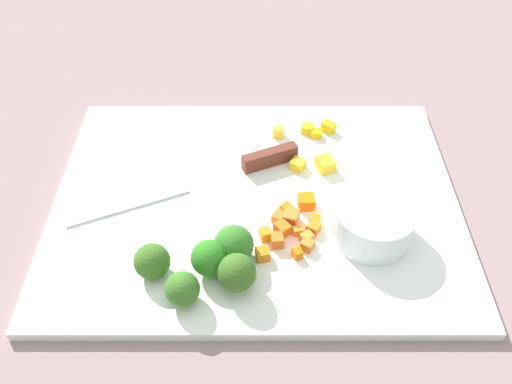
{
  "coord_description": "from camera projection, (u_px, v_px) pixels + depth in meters",
  "views": [
    {
      "loc": [
        0.0,
        -0.45,
        0.48
      ],
      "look_at": [
        0.0,
        0.0,
        0.02
      ],
      "focal_mm": 37.56,
      "sensor_mm": 36.0,
      "label": 1
    }
  ],
  "objects": [
    {
      "name": "broccoli_floret_4",
      "position": [
        209.0,
        258.0,
        0.56
      ],
      "size": [
        0.04,
        0.04,
        0.04
      ],
      "color": "#85C05E",
      "rests_on": "cutting_board"
    },
    {
      "name": "pepper_dice_2",
      "position": [
        325.0,
        164.0,
        0.68
      ],
      "size": [
        0.03,
        0.03,
        0.02
      ],
      "primitive_type": "cube",
      "rotation": [
        0.0,
        0.0,
        0.37
      ],
      "color": "yellow",
      "rests_on": "cutting_board"
    },
    {
      "name": "broccoli_floret_2",
      "position": [
        182.0,
        289.0,
        0.53
      ],
      "size": [
        0.04,
        0.04,
        0.04
      ],
      "color": "#88B757",
      "rests_on": "cutting_board"
    },
    {
      "name": "carrot_dice_5",
      "position": [
        262.0,
        254.0,
        0.58
      ],
      "size": [
        0.02,
        0.02,
        0.01
      ],
      "primitive_type": "cube",
      "rotation": [
        0.0,
        0.0,
        0.23
      ],
      "color": "orange",
      "rests_on": "cutting_board"
    },
    {
      "name": "chef_knife",
      "position": [
        233.0,
        169.0,
        0.67
      ],
      "size": [
        0.28,
        0.13,
        0.02
      ],
      "rotation": [
        0.0,
        0.0,
        3.54
      ],
      "color": "silver",
      "rests_on": "cutting_board"
    },
    {
      "name": "carrot_dice_3",
      "position": [
        314.0,
        228.0,
        0.61
      ],
      "size": [
        0.02,
        0.02,
        0.01
      ],
      "primitive_type": "cube",
      "rotation": [
        0.0,
        0.0,
        0.99
      ],
      "color": "orange",
      "rests_on": "cutting_board"
    },
    {
      "name": "pepper_dice_4",
      "position": [
        329.0,
        127.0,
        0.73
      ],
      "size": [
        0.02,
        0.02,
        0.01
      ],
      "primitive_type": "cube",
      "rotation": [
        0.0,
        0.0,
        2.47
      ],
      "color": "yellow",
      "rests_on": "cutting_board"
    },
    {
      "name": "broccoli_floret_1",
      "position": [
        152.0,
        261.0,
        0.56
      ],
      "size": [
        0.04,
        0.04,
        0.04
      ],
      "color": "#87B559",
      "rests_on": "cutting_board"
    },
    {
      "name": "pepper_dice_0",
      "position": [
        298.0,
        165.0,
        0.68
      ],
      "size": [
        0.02,
        0.02,
        0.01
      ],
      "primitive_type": "cube",
      "rotation": [
        0.0,
        0.0,
        0.97
      ],
      "color": "yellow",
      "rests_on": "cutting_board"
    },
    {
      "name": "ground_plane",
      "position": [
        256.0,
        205.0,
        0.66
      ],
      "size": [
        4.0,
        4.0,
        0.0
      ],
      "primitive_type": "plane",
      "color": "gray"
    },
    {
      "name": "carrot_dice_12",
      "position": [
        307.0,
        238.0,
        0.6
      ],
      "size": [
        0.02,
        0.02,
        0.01
      ],
      "primitive_type": "cube",
      "rotation": [
        0.0,
        0.0,
        2.14
      ],
      "color": "orange",
      "rests_on": "cutting_board"
    },
    {
      "name": "carrot_dice_7",
      "position": [
        291.0,
        217.0,
        0.62
      ],
      "size": [
        0.02,
        0.02,
        0.02
      ],
      "primitive_type": "cube",
      "rotation": [
        0.0,
        0.0,
        2.83
      ],
      "color": "orange",
      "rests_on": "cutting_board"
    },
    {
      "name": "carrot_dice_13",
      "position": [
        277.0,
        240.0,
        0.59
      ],
      "size": [
        0.01,
        0.02,
        0.01
      ],
      "primitive_type": "cube",
      "rotation": [
        0.0,
        0.0,
        0.09
      ],
      "color": "orange",
      "rests_on": "cutting_board"
    },
    {
      "name": "pepper_dice_3",
      "position": [
        279.0,
        132.0,
        0.73
      ],
      "size": [
        0.02,
        0.02,
        0.01
      ],
      "primitive_type": "cube",
      "rotation": [
        0.0,
        0.0,
        1.35
      ],
      "color": "yellow",
      "rests_on": "cutting_board"
    },
    {
      "name": "carrot_dice_10",
      "position": [
        298.0,
        231.0,
        0.61
      ],
      "size": [
        0.01,
        0.01,
        0.01
      ],
      "primitive_type": "cube",
      "rotation": [
        0.0,
        0.0,
        0.16
      ],
      "color": "orange",
      "rests_on": "cutting_board"
    },
    {
      "name": "prep_bowl",
      "position": [
        373.0,
        222.0,
        0.59
      ],
      "size": [
        0.09,
        0.09,
        0.04
      ],
      "primitive_type": "cylinder",
      "color": "white",
      "rests_on": "cutting_board"
    },
    {
      "name": "carrot_dice_2",
      "position": [
        265.0,
        234.0,
        0.6
      ],
      "size": [
        0.02,
        0.02,
        0.01
      ],
      "primitive_type": "cube",
      "rotation": [
        0.0,
        0.0,
        0.29
      ],
      "color": "orange",
      "rests_on": "cutting_board"
    },
    {
      "name": "carrot_dice_1",
      "position": [
        306.0,
        202.0,
        0.63
      ],
      "size": [
        0.02,
        0.02,
        0.02
      ],
      "primitive_type": "cube",
      "rotation": [
        0.0,
        0.0,
        0.06
      ],
      "color": "orange",
      "rests_on": "cutting_board"
    },
    {
      "name": "carrot_dice_0",
      "position": [
        297.0,
        253.0,
        0.58
      ],
      "size": [
        0.01,
        0.01,
        0.01
      ],
      "primitive_type": "cube",
      "rotation": [
        0.0,
        0.0,
        0.36
      ],
      "color": "orange",
      "rests_on": "cutting_board"
    },
    {
      "name": "carrot_dice_6",
      "position": [
        315.0,
        220.0,
        0.62
      ],
      "size": [
        0.01,
        0.01,
        0.01
      ],
      "primitive_type": "cube",
      "rotation": [
        0.0,
        0.0,
        1.33
      ],
      "color": "orange",
      "rests_on": "cutting_board"
    },
    {
      "name": "carrot_dice_4",
      "position": [
        307.0,
        245.0,
        0.59
      ],
      "size": [
        0.02,
        0.02,
        0.01
      ],
      "primitive_type": "cube",
      "rotation": [
        0.0,
        0.0,
        1.02
      ],
      "color": "orange",
      "rests_on": "cutting_board"
    },
    {
      "name": "broccoli_floret_0",
      "position": [
        237.0,
        273.0,
        0.54
      ],
      "size": [
        0.04,
        0.04,
        0.05
      ],
      "color": "#8AB556",
      "rests_on": "cutting_board"
    },
    {
      "name": "cutting_board",
      "position": [
        256.0,
        201.0,
        0.65
      ],
      "size": [
        0.49,
        0.37,
        0.01
      ],
      "primitive_type": "cube",
      "color": "white",
      "rests_on": "ground_plane"
    },
    {
      "name": "carrot_dice_9",
      "position": [
        282.0,
        229.0,
        0.6
      ],
      "size": [
        0.02,
        0.02,
        0.01
      ],
      "primitive_type": "cube",
      "rotation": [
        0.0,
        0.0,
        0.65
      ],
      "color": "orange",
      "rests_on": "cutting_board"
    },
    {
      "name": "carrot_dice_11",
      "position": [
        286.0,
        209.0,
        0.63
      ],
      "size": [
        0.02,
        0.02,
        0.01
      ],
      "primitive_type": "cube",
      "rotation": [
        0.0,
        0.0,
        0.68
      ],
      "color": "orange",
      "rests_on": "cutting_board"
    },
    {
      "name": "pepper_dice_5",
      "position": [
        307.0,
        129.0,
        0.73
      ],
      "size": [
        0.02,
        0.02,
        0.01
      ],
      "primitive_type": "cube",
      "rotation": [
        0.0,
        0.0,
        1.28
      ],
      "color": "yellow",
      "rests_on": "cutting_board"
    },
    {
      "name": "carrot_dice_8",
      "position": [
        279.0,
        217.0,
        0.62
      ],
      "size": [
        0.02,
        0.02,
        0.01
      ],
      "primitive_type": "cube",
      "rotation": [
        0.0,
        0.0,
        1.03
      ],
      "color": "orange",
      "rests_on": "cutting_board"
    },
    {
      "name": "pepper_dice_1",
      "position": [
        316.0,
        134.0,
        0.73
      ],
      "size": [
        0.01,
        0.01,
        0.01
      ],
      "primitive_type": "cube",
      "rotation": [
        0.0,
        0.0,
        1.56
      ],
      "color": "yellow",
      "rests_on": "cutting_board"
    },
    {
      "name": "broccoli_floret_3",
      "position": [
        234.0,
        245.0,
        0.57
      ],
      "size": [
        0.04,
        0.04,
        0.04
      ],
      "color": "#88B95A",
      "rests_on": "cutting_board"
    }
  ]
}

